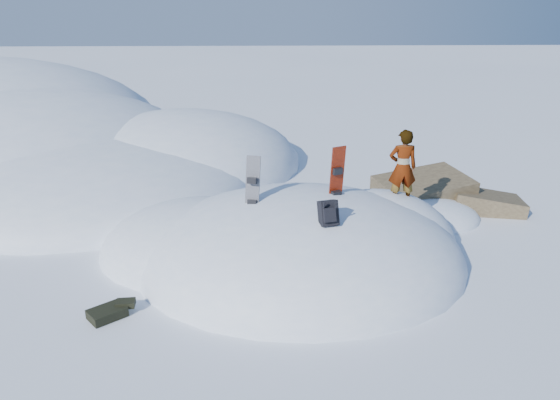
{
  "coord_description": "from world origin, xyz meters",
  "views": [
    {
      "loc": [
        -0.81,
        -10.54,
        5.27
      ],
      "look_at": [
        -0.43,
        0.3,
        1.31
      ],
      "focal_mm": 35.0,
      "sensor_mm": 36.0,
      "label": 1
    }
  ],
  "objects_px": {
    "person": "(403,168)",
    "backpack": "(328,213)",
    "snowboard_red": "(336,185)",
    "snowboard_dark": "(252,194)"
  },
  "relations": [
    {
      "from": "snowboard_dark",
      "to": "backpack",
      "type": "bearing_deg",
      "value": -18.17
    },
    {
      "from": "snowboard_red",
      "to": "backpack",
      "type": "distance_m",
      "value": 1.45
    },
    {
      "from": "backpack",
      "to": "snowboard_red",
      "type": "bearing_deg",
      "value": 61.34
    },
    {
      "from": "snowboard_dark",
      "to": "snowboard_red",
      "type": "bearing_deg",
      "value": 29.75
    },
    {
      "from": "snowboard_red",
      "to": "backpack",
      "type": "xyz_separation_m",
      "value": [
        -0.33,
        -1.4,
        -0.08
      ]
    },
    {
      "from": "person",
      "to": "backpack",
      "type": "bearing_deg",
      "value": 48.5
    },
    {
      "from": "snowboard_dark",
      "to": "backpack",
      "type": "distance_m",
      "value": 1.76
    },
    {
      "from": "snowboard_red",
      "to": "person",
      "type": "relative_size",
      "value": 1.0
    },
    {
      "from": "backpack",
      "to": "person",
      "type": "relative_size",
      "value": 0.33
    },
    {
      "from": "snowboard_red",
      "to": "person",
      "type": "xyz_separation_m",
      "value": [
        1.56,
        0.67,
        0.16
      ]
    }
  ]
}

